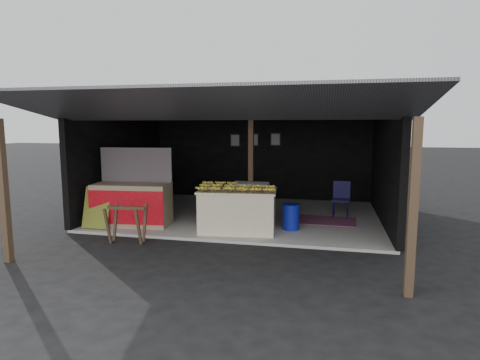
% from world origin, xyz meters
% --- Properties ---
extents(ground, '(80.00, 80.00, 0.00)m').
position_xyz_m(ground, '(0.00, 0.00, 0.00)').
color(ground, black).
rests_on(ground, ground).
extents(concrete_slab, '(7.00, 5.00, 0.06)m').
position_xyz_m(concrete_slab, '(0.00, 2.50, 0.03)').
color(concrete_slab, gray).
rests_on(concrete_slab, ground).
extents(shophouse, '(7.40, 7.29, 3.02)m').
position_xyz_m(shophouse, '(0.00, 2.82, 2.10)').
color(shophouse, black).
rests_on(shophouse, ground).
extents(banana_table, '(1.77, 1.19, 0.93)m').
position_xyz_m(banana_table, '(0.22, 0.77, 0.53)').
color(banana_table, silver).
rests_on(banana_table, concrete_slab).
extents(banana_pile, '(1.64, 1.08, 0.18)m').
position_xyz_m(banana_pile, '(0.22, 0.77, 1.08)').
color(banana_pile, gold).
rests_on(banana_pile, banana_table).
extents(white_crate, '(0.87, 0.61, 0.95)m').
position_xyz_m(white_crate, '(0.31, 1.68, 0.54)').
color(white_crate, white).
rests_on(white_crate, concrete_slab).
extents(neighbor_stall, '(1.81, 0.95, 1.80)m').
position_xyz_m(neighbor_stall, '(-2.31, 0.79, 0.60)').
color(neighbor_stall, '#998466').
rests_on(neighbor_stall, concrete_slab).
extents(green_signboard, '(0.63, 0.30, 0.92)m').
position_xyz_m(green_signboard, '(-2.95, 0.33, 0.53)').
color(green_signboard, black).
rests_on(green_signboard, concrete_slab).
extents(sawhorse, '(0.78, 0.75, 0.76)m').
position_xyz_m(sawhorse, '(-1.81, -0.44, 0.48)').
color(sawhorse, '#463323').
rests_on(sawhorse, ground).
extents(water_barrel, '(0.37, 0.37, 0.55)m').
position_xyz_m(water_barrel, '(1.36, 1.17, 0.33)').
color(water_barrel, '#0D1893').
rests_on(water_barrel, concrete_slab).
extents(plastic_chair, '(0.46, 0.46, 0.91)m').
position_xyz_m(plastic_chair, '(2.49, 2.74, 0.59)').
color(plastic_chair, '#0B0932').
rests_on(plastic_chair, concrete_slab).
extents(magenta_rug, '(1.54, 1.07, 0.01)m').
position_xyz_m(magenta_rug, '(2.10, 2.19, 0.07)').
color(magenta_rug, '#65164A').
rests_on(magenta_rug, concrete_slab).
extents(picture_frames, '(1.62, 0.04, 0.46)m').
position_xyz_m(picture_frames, '(-0.17, 4.89, 1.93)').
color(picture_frames, black).
rests_on(picture_frames, shophouse).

